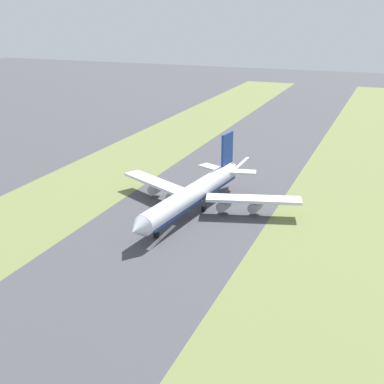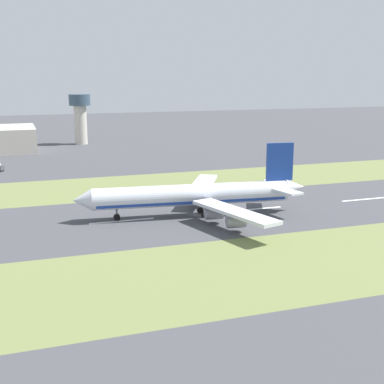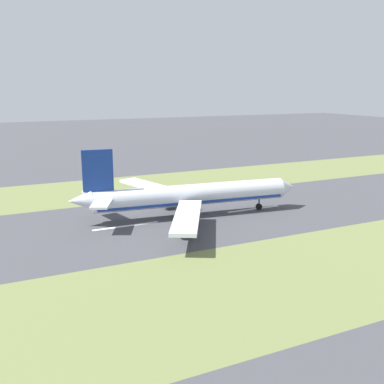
# 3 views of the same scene
# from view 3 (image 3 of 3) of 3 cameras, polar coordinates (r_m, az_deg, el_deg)

# --- Properties ---
(ground_plane) EXTENTS (800.00, 800.00, 0.00)m
(ground_plane) POSITION_cam_3_polar(r_m,az_deg,el_deg) (126.60, -0.58, -3.30)
(ground_plane) COLOR #424247
(grass_median_west) EXTENTS (40.00, 600.00, 0.01)m
(grass_median_west) POSITION_cam_3_polar(r_m,az_deg,el_deg) (167.27, -7.05, 0.68)
(grass_median_west) COLOR olive
(grass_median_west) RESTS_ON ground
(grass_median_east) EXTENTS (40.00, 600.00, 0.01)m
(grass_median_east) POSITION_cam_3_polar(r_m,az_deg,el_deg) (90.14, 11.69, -10.58)
(grass_median_east) COLOR olive
(grass_median_east) RESTS_ON ground
(centreline_dash_mid) EXTENTS (1.20, 18.00, 0.01)m
(centreline_dash_mid) POSITION_cam_3_polar(r_m,az_deg,el_deg) (120.53, -8.38, -4.30)
(centreline_dash_mid) COLOR silver
(centreline_dash_mid) RESTS_ON ground
(centreline_dash_far) EXTENTS (1.20, 18.00, 0.01)m
(centreline_dash_far) POSITION_cam_3_polar(r_m,az_deg,el_deg) (136.92, 7.83, -2.15)
(centreline_dash_far) COLOR silver
(centreline_dash_far) RESTS_ON ground
(airplane_main_jet) EXTENTS (63.72, 67.19, 20.20)m
(airplane_main_jet) POSITION_cam_3_polar(r_m,az_deg,el_deg) (126.43, -0.82, -0.50)
(airplane_main_jet) COLOR silver
(airplane_main_jet) RESTS_ON ground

